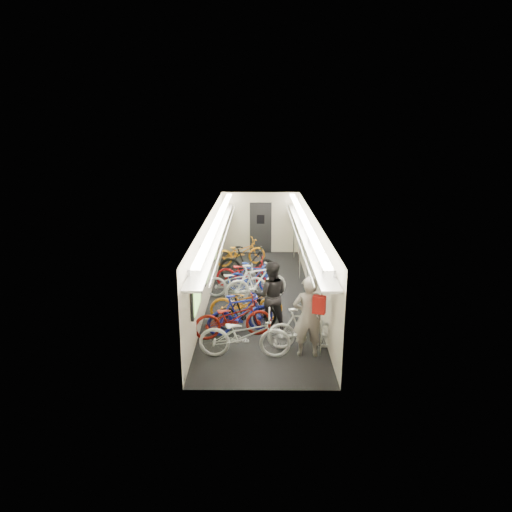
{
  "coord_description": "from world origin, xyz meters",
  "views": [
    {
      "loc": [
        -0.05,
        -12.63,
        4.8
      ],
      "look_at": [
        -0.15,
        0.32,
        1.15
      ],
      "focal_mm": 32.0,
      "sensor_mm": 36.0,
      "label": 1
    }
  ],
  "objects_px": {
    "backpack": "(319,305)",
    "passenger_mid": "(271,295)",
    "passenger_near": "(308,317)",
    "bicycle_0": "(245,335)",
    "bicycle_1": "(241,314)"
  },
  "relations": [
    {
      "from": "passenger_near",
      "to": "passenger_mid",
      "type": "distance_m",
      "value": 1.59
    },
    {
      "from": "passenger_near",
      "to": "backpack",
      "type": "distance_m",
      "value": 0.49
    },
    {
      "from": "passenger_mid",
      "to": "backpack",
      "type": "xyz_separation_m",
      "value": [
        0.95,
        -1.65,
        0.42
      ]
    },
    {
      "from": "passenger_near",
      "to": "backpack",
      "type": "relative_size",
      "value": 4.76
    },
    {
      "from": "backpack",
      "to": "passenger_mid",
      "type": "bearing_deg",
      "value": 140.65
    },
    {
      "from": "bicycle_1",
      "to": "passenger_near",
      "type": "distance_m",
      "value": 1.9
    },
    {
      "from": "bicycle_1",
      "to": "passenger_near",
      "type": "xyz_separation_m",
      "value": [
        1.49,
        -1.11,
        0.4
      ]
    },
    {
      "from": "bicycle_0",
      "to": "passenger_near",
      "type": "xyz_separation_m",
      "value": [
        1.35,
        0.08,
        0.38
      ]
    },
    {
      "from": "bicycle_0",
      "to": "bicycle_1",
      "type": "relative_size",
      "value": 1.19
    },
    {
      "from": "bicycle_1",
      "to": "backpack",
      "type": "xyz_separation_m",
      "value": [
        1.68,
        -1.36,
        0.78
      ]
    },
    {
      "from": "bicycle_0",
      "to": "passenger_mid",
      "type": "xyz_separation_m",
      "value": [
        0.6,
        1.48,
        0.34
      ]
    },
    {
      "from": "bicycle_0",
      "to": "backpack",
      "type": "relative_size",
      "value": 5.21
    },
    {
      "from": "bicycle_0",
      "to": "backpack",
      "type": "height_order",
      "value": "backpack"
    },
    {
      "from": "passenger_near",
      "to": "backpack",
      "type": "xyz_separation_m",
      "value": [
        0.2,
        -0.25,
        0.38
      ]
    },
    {
      "from": "bicycle_0",
      "to": "bicycle_1",
      "type": "distance_m",
      "value": 1.2
    }
  ]
}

